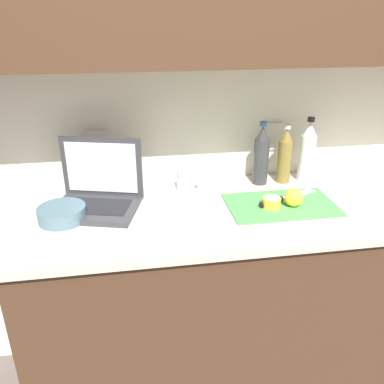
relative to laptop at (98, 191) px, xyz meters
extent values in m
plane|color=#564C47|center=(0.65, -0.09, -0.97)|extent=(12.00, 12.00, 0.00)
cube|color=white|center=(0.65, 0.25, 0.33)|extent=(5.20, 0.06, 2.60)
cube|color=white|center=(0.00, 0.21, 0.12)|extent=(0.09, 0.01, 0.12)
cube|color=white|center=(0.76, 0.21, 0.12)|extent=(0.09, 0.01, 0.12)
cube|color=#472D1E|center=(0.65, -0.09, -0.53)|extent=(1.89, 0.58, 0.87)
cube|color=beige|center=(0.65, -0.09, -0.08)|extent=(1.95, 0.62, 0.03)
cube|color=#333338|center=(-0.01, -0.04, -0.05)|extent=(0.36, 0.31, 0.02)
cube|color=black|center=(-0.01, -0.04, -0.04)|extent=(0.28, 0.20, 0.00)
cube|color=#333338|center=(0.02, 0.07, 0.07)|extent=(0.31, 0.10, 0.24)
cube|color=silver|center=(0.02, 0.06, 0.07)|extent=(0.27, 0.08, 0.20)
cube|color=#4C9E51|center=(0.69, -0.12, -0.06)|extent=(0.42, 0.26, 0.01)
cube|color=silver|center=(0.79, -0.05, -0.05)|extent=(0.18, 0.11, 0.00)
cylinder|color=black|center=(0.65, -0.11, -0.04)|extent=(0.11, 0.07, 0.02)
cylinder|color=yellow|center=(0.65, -0.13, -0.03)|extent=(0.07, 0.07, 0.04)
cylinder|color=#F4EAA3|center=(0.65, -0.13, -0.02)|extent=(0.06, 0.06, 0.00)
sphere|color=yellow|center=(0.73, -0.14, -0.02)|extent=(0.07, 0.07, 0.07)
cylinder|color=silver|center=(0.89, 0.12, 0.04)|extent=(0.07, 0.07, 0.20)
cone|color=silver|center=(0.89, 0.12, 0.17)|extent=(0.06, 0.06, 0.06)
cylinder|color=black|center=(0.89, 0.12, 0.21)|extent=(0.03, 0.03, 0.02)
cylinder|color=olive|center=(0.79, 0.12, 0.03)|extent=(0.06, 0.06, 0.19)
cone|color=olive|center=(0.79, 0.12, 0.15)|extent=(0.06, 0.06, 0.05)
cylinder|color=white|center=(0.79, 0.12, 0.19)|extent=(0.03, 0.03, 0.02)
cylinder|color=#333338|center=(0.68, 0.12, 0.04)|extent=(0.07, 0.07, 0.20)
cone|color=#333338|center=(0.68, 0.12, 0.17)|extent=(0.06, 0.06, 0.06)
cylinder|color=#3366B2|center=(0.68, 0.12, 0.20)|extent=(0.03, 0.03, 0.02)
cylinder|color=silver|center=(0.35, 0.09, -0.01)|extent=(0.08, 0.08, 0.09)
cube|color=silver|center=(0.40, 0.09, -0.01)|extent=(0.02, 0.01, 0.05)
cylinder|color=slate|center=(-0.13, -0.10, -0.03)|extent=(0.17, 0.17, 0.05)
cube|color=white|center=(0.22, -0.29, -0.05)|extent=(0.23, 0.18, 0.02)
camera|label=1|loc=(0.13, -1.45, 0.63)|focal=38.00mm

